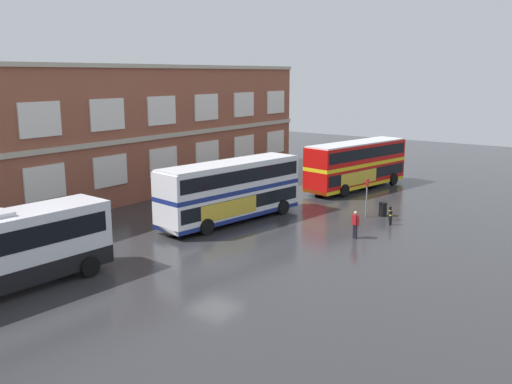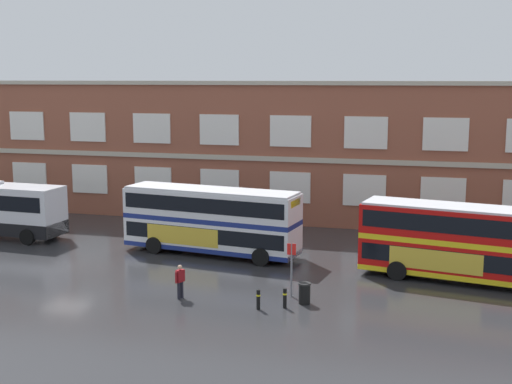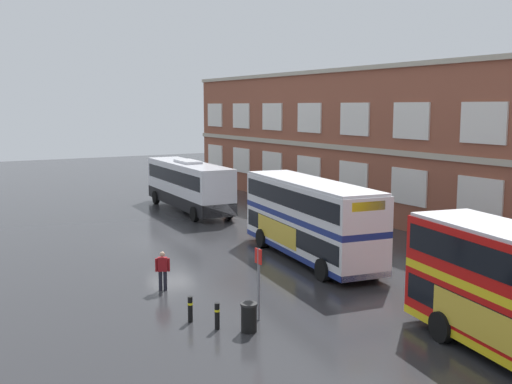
{
  "view_description": "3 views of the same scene",
  "coord_description": "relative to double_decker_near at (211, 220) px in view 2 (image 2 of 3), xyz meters",
  "views": [
    {
      "loc": [
        -21.2,
        -18.03,
        9.82
      ],
      "look_at": [
        5.93,
        1.61,
        2.66
      ],
      "focal_mm": 39.0,
      "sensor_mm": 36.0,
      "label": 1
    },
    {
      "loc": [
        20.57,
        -34.16,
        10.73
      ],
      "look_at": [
        10.47,
        3.55,
        4.2
      ],
      "focal_mm": 48.0,
      "sensor_mm": 36.0,
      "label": 2
    },
    {
      "loc": [
        32.44,
        -13.17,
        7.86
      ],
      "look_at": [
        7.28,
        1.53,
        3.72
      ],
      "focal_mm": 42.71,
      "sensor_mm": 36.0,
      "label": 3
    }
  ],
  "objects": [
    {
      "name": "double_decker_near",
      "position": [
        0.0,
        0.0,
        0.0
      ],
      "size": [
        11.25,
        4.1,
        4.07
      ],
      "color": "silver",
      "rests_on": "ground"
    },
    {
      "name": "waiting_passenger",
      "position": [
        1.29,
        -8.56,
        -1.22
      ],
      "size": [
        0.39,
        0.62,
        1.7
      ],
      "color": "black",
      "rests_on": "ground"
    },
    {
      "name": "safety_bollard_east",
      "position": [
        5.41,
        -9.13,
        -1.66
      ],
      "size": [
        0.19,
        0.19,
        0.95
      ],
      "color": "black",
      "rests_on": "ground"
    },
    {
      "name": "brick_terminal_building",
      "position": [
        -5.12,
        13.29,
        2.96
      ],
      "size": [
        53.79,
        8.19,
        10.51
      ],
      "color": "brown",
      "rests_on": "ground"
    },
    {
      "name": "station_litter_bin",
      "position": [
        7.35,
        -7.76,
        -1.63
      ],
      "size": [
        0.6,
        0.6,
        1.03
      ],
      "color": "black",
      "rests_on": "ground"
    },
    {
      "name": "bus_stand_flag",
      "position": [
        6.51,
        -6.87,
        -0.51
      ],
      "size": [
        0.44,
        0.1,
        2.7
      ],
      "color": "slate",
      "rests_on": "ground"
    },
    {
      "name": "safety_bollard_west",
      "position": [
        6.57,
        -8.61,
        -1.66
      ],
      "size": [
        0.19,
        0.19,
        0.95
      ],
      "color": "black",
      "rests_on": "ground"
    },
    {
      "name": "ground_plane",
      "position": [
        -7.31,
        -2.69,
        -2.15
      ],
      "size": [
        120.0,
        120.0,
        0.0
      ],
      "primitive_type": "plane",
      "color": "#2B2B2D"
    },
    {
      "name": "double_decker_middle",
      "position": [
        14.89,
        -2.02,
        0.0
      ],
      "size": [
        11.29,
        4.57,
        4.07
      ],
      "color": "red",
      "rests_on": "ground"
    }
  ]
}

